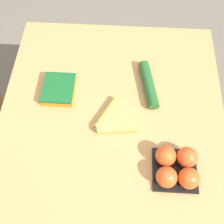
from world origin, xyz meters
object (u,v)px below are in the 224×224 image
Objects in this scene: cucumber_near at (149,84)px; tomato_pack at (177,167)px; banana_bunch at (113,120)px; carrot_bag at (59,89)px.

tomato_pack is at bearing -165.33° from cucumber_near.
cucumber_near is at bearing -38.72° from banana_bunch.
banana_bunch is 0.75× the size of cucumber_near.
banana_bunch is at bearing 141.28° from cucumber_near.
carrot_bag is at bearing 61.36° from banana_bunch.
carrot_bag is 0.41m from cucumber_near.
tomato_pack reaches higher than cucumber_near.
banana_bunch is 1.16× the size of carrot_bag.
tomato_pack reaches higher than banana_bunch.
tomato_pack is 1.09× the size of carrot_bag.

